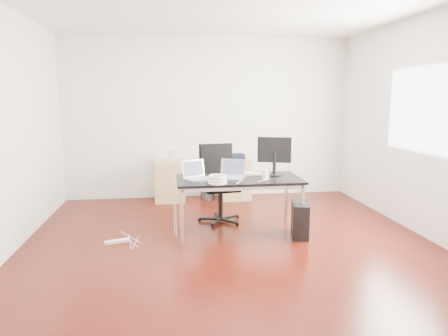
{
  "coord_description": "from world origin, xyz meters",
  "views": [
    {
      "loc": [
        -0.7,
        -4.53,
        1.76
      ],
      "look_at": [
        0.0,
        0.55,
        0.85
      ],
      "focal_mm": 32.0,
      "sensor_mm": 36.0,
      "label": 1
    }
  ],
  "objects": [
    {
      "name": "room_shell",
      "position": [
        0.04,
        0.0,
        1.4
      ],
      "size": [
        5.0,
        5.0,
        5.0
      ],
      "color": "#370B06",
      "rests_on": "ground"
    },
    {
      "name": "pc_tower",
      "position": [
        0.94,
        0.21,
        0.22
      ],
      "size": [
        0.3,
        0.49,
        0.44
      ],
      "primitive_type": "cube",
      "rotation": [
        0.0,
        0.0,
        -0.24
      ],
      "color": "black",
      "rests_on": "ground"
    },
    {
      "name": "laptop_right",
      "position": [
        0.09,
        0.48,
        0.79
      ],
      "size": [
        0.41,
        0.37,
        0.23
      ],
      "rotation": [
        0.0,
        0.0,
        -0.43
      ],
      "color": "silver",
      "rests_on": "desk"
    },
    {
      "name": "power_adapter",
      "position": [
        -0.04,
        0.29,
        0.74
      ],
      "size": [
        0.09,
        0.09,
        0.03
      ],
      "primitive_type": "cube",
      "rotation": [
        0.0,
        0.0,
        -0.34
      ],
      "color": "white",
      "rests_on": "desk"
    },
    {
      "name": "speaker",
      "position": [
        -0.66,
        2.21,
        0.79
      ],
      "size": [
        0.1,
        0.09,
        0.18
      ],
      "primitive_type": "cube",
      "rotation": [
        0.0,
        0.0,
        0.17
      ],
      "color": "#9E9E9E",
      "rests_on": "filing_cabinet_left"
    },
    {
      "name": "filing_cabinet_left",
      "position": [
        -0.71,
        2.23,
        0.35
      ],
      "size": [
        0.5,
        0.5,
        0.7
      ],
      "primitive_type": "cube",
      "color": "#A88554",
      "rests_on": "ground"
    },
    {
      "name": "keyboard",
      "position": [
        0.38,
        0.68,
        0.74
      ],
      "size": [
        0.46,
        0.27,
        0.02
      ],
      "primitive_type": "cube",
      "rotation": [
        0.0,
        0.0,
        -0.32
      ],
      "color": "white",
      "rests_on": "desk"
    },
    {
      "name": "cup_brown",
      "position": [
        0.57,
        0.5,
        0.78
      ],
      "size": [
        0.09,
        0.09,
        0.1
      ],
      "primitive_type": "cylinder",
      "rotation": [
        0.0,
        0.0,
        -0.23
      ],
      "color": "#54341C",
      "rests_on": "desk"
    },
    {
      "name": "navy_garment",
      "position": [
        0.44,
        2.27,
        0.74
      ],
      "size": [
        0.32,
        0.26,
        0.09
      ],
      "primitive_type": "cube",
      "rotation": [
        0.0,
        0.0,
        0.08
      ],
      "color": "black",
      "rests_on": "filing_cabinet_right"
    },
    {
      "name": "monitor",
      "position": [
        0.69,
        0.61,
        1.01
      ],
      "size": [
        0.44,
        0.26,
        0.51
      ],
      "rotation": [
        0.0,
        0.0,
        -0.33
      ],
      "color": "black",
      "rests_on": "desk"
    },
    {
      "name": "office_chair",
      "position": [
        -0.01,
        1.01,
        0.61
      ],
      "size": [
        0.54,
        0.56,
        1.08
      ],
      "rotation": [
        0.0,
        0.0,
        0.13
      ],
      "color": "black",
      "rests_on": "ground"
    },
    {
      "name": "cable_coil",
      "position": [
        -0.14,
        0.14,
        0.78
      ],
      "size": [
        0.24,
        0.24,
        0.11
      ],
      "rotation": [
        0.0,
        0.0,
        0.41
      ],
      "color": "white",
      "rests_on": "desk"
    },
    {
      "name": "filing_cabinet_right",
      "position": [
        0.44,
        2.23,
        0.35
      ],
      "size": [
        0.5,
        0.5,
        0.7
      ],
      "primitive_type": "cube",
      "color": "#A88554",
      "rests_on": "ground"
    },
    {
      "name": "desk",
      "position": [
        0.18,
        0.46,
        0.68
      ],
      "size": [
        1.6,
        0.8,
        0.73
      ],
      "color": "black",
      "rests_on": "ground"
    },
    {
      "name": "power_strip",
      "position": [
        -1.36,
        0.27,
        0.02
      ],
      "size": [
        0.3,
        0.14,
        0.04
      ],
      "primitive_type": "cube",
      "rotation": [
        0.0,
        0.0,
        0.29
      ],
      "color": "white",
      "rests_on": "ground"
    },
    {
      "name": "wastebasket",
      "position": [
        -0.06,
        2.25,
        0.14
      ],
      "size": [
        0.27,
        0.27,
        0.28
      ],
      "primitive_type": "cylinder",
      "rotation": [
        0.0,
        0.0,
        -0.14
      ],
      "color": "black",
      "rests_on": "ground"
    },
    {
      "name": "cup_white",
      "position": [
        0.5,
        0.36,
        0.79
      ],
      "size": [
        0.1,
        0.1,
        0.12
      ],
      "primitive_type": "cylinder",
      "rotation": [
        0.0,
        0.0,
        -0.32
      ],
      "color": "white",
      "rests_on": "desk"
    },
    {
      "name": "laptop_left",
      "position": [
        -0.37,
        0.48,
        0.79
      ],
      "size": [
        0.41,
        0.38,
        0.23
      ],
      "rotation": [
        0.0,
        0.0,
        0.52
      ],
      "color": "silver",
      "rests_on": "desk"
    }
  ]
}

